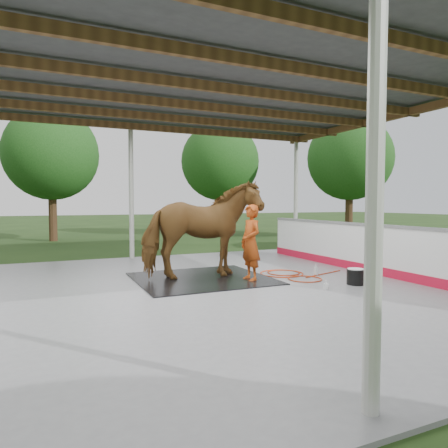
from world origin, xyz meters
name	(u,v)px	position (x,y,z in m)	size (l,w,h in m)	color
ground	(182,294)	(0.00, 0.00, 0.00)	(100.00, 100.00, 0.00)	#1E3814
concrete_slab	(182,292)	(0.00, 0.00, 0.03)	(12.00, 10.00, 0.05)	slate
pavilion_structure	(181,76)	(0.00, 0.00, 3.97)	(12.60, 10.60, 4.05)	beige
dasher_board	(371,250)	(4.60, 0.00, 0.59)	(0.16, 8.00, 1.15)	red
tree_belt	(181,100)	(0.30, 0.90, 3.79)	(28.00, 28.00, 5.80)	#382314
rubber_mat	(202,278)	(0.75, 0.95, 0.06)	(2.77, 2.60, 0.02)	black
horse	(202,229)	(0.75, 0.95, 1.12)	(1.13, 2.49, 2.10)	brown
handler	(251,243)	(1.64, 0.38, 0.85)	(0.58, 0.38, 1.60)	#AF4112
wash_bucket	(356,276)	(3.35, -0.86, 0.21)	(0.35, 0.35, 0.32)	black
soap_bottle_a	(316,270)	(3.23, 0.26, 0.18)	(0.10, 0.10, 0.27)	silver
soap_bottle_b	(326,285)	(2.50, -1.01, 0.14)	(0.08, 0.08, 0.17)	#338CD8
hose_coil	(288,275)	(2.70, 0.57, 0.06)	(1.99, 1.62, 0.02)	#B32F0C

